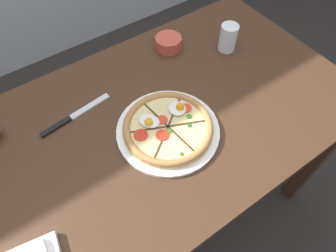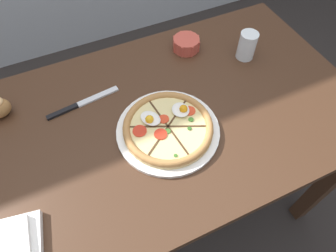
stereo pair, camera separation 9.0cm
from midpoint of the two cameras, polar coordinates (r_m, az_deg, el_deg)
ground_plane at (r=1.63m, az=-5.19°, el=-16.31°), size 12.00×12.00×0.00m
dining_table at (r=1.03m, az=-7.96°, el=-4.07°), size 1.48×0.77×0.78m
pizza at (r=0.91m, az=-2.85°, el=-0.56°), size 0.32×0.32×0.06m
ramekin_bowl at (r=1.17m, az=-2.20°, el=15.48°), size 0.10×0.10×0.05m
knife_main at (r=1.01m, az=-19.71°, el=1.77°), size 0.25×0.05×0.01m
water_glass at (r=1.16m, az=9.11°, el=15.93°), size 0.06×0.06×0.10m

